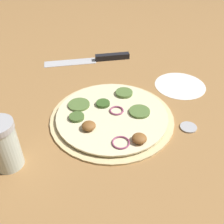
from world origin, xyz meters
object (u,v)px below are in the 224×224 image
(pizza, at_px, (112,116))
(loose_cap, at_px, (188,127))
(knife, at_px, (100,58))
(spice_jar, at_px, (3,145))

(pizza, bearing_deg, loose_cap, -145.75)
(knife, distance_m, spice_jar, 0.47)
(spice_jar, bearing_deg, loose_cap, -119.12)
(spice_jar, height_order, loose_cap, spice_jar)
(knife, bearing_deg, pizza, 87.01)
(pizza, relative_size, spice_jar, 2.80)
(knife, xyz_separation_m, spice_jar, (-0.20, 0.42, 0.05))
(pizza, height_order, knife, pizza)
(pizza, xyz_separation_m, knife, (0.24, -0.18, -0.00))
(loose_cap, bearing_deg, spice_jar, 60.88)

